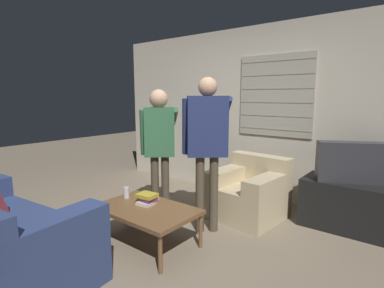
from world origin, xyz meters
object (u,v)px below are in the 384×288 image
at_px(person_left_standing, 159,138).
at_px(soda_can, 126,192).
at_px(armchair_beige, 249,192).
at_px(person_right_standing, 207,135).
at_px(book_stack, 147,199).
at_px(spare_remote, 153,198).
at_px(coffee_table, 146,211).
at_px(tv, 355,162).

distance_m(person_left_standing, soda_can, 0.78).
height_order(armchair_beige, person_left_standing, person_left_standing).
distance_m(person_right_standing, book_stack, 0.94).
distance_m(person_left_standing, spare_remote, 0.78).
distance_m(book_stack, soda_can, 0.33).
bearing_deg(person_right_standing, armchair_beige, 34.24).
xyz_separation_m(coffee_table, tv, (1.60, 1.72, 0.44)).
xyz_separation_m(tv, person_left_standing, (-2.00, -1.11, 0.22)).
distance_m(coffee_table, soda_can, 0.42).
height_order(person_right_standing, spare_remote, person_right_standing).
height_order(person_right_standing, book_stack, person_right_standing).
xyz_separation_m(tv, spare_remote, (-1.73, -1.51, -0.39)).
bearing_deg(coffee_table, book_stack, 131.84).
bearing_deg(armchair_beige, person_left_standing, 45.44).
height_order(coffee_table, soda_can, soda_can).
relative_size(tv, person_left_standing, 0.50).
xyz_separation_m(soda_can, spare_remote, (0.27, 0.14, -0.05)).
relative_size(coffee_table, book_stack, 4.89).
distance_m(person_right_standing, soda_can, 1.12).
xyz_separation_m(book_stack, spare_remote, (-0.05, 0.13, -0.05)).
relative_size(person_left_standing, person_right_standing, 0.93).
xyz_separation_m(person_left_standing, spare_remote, (0.27, -0.40, -0.61)).
xyz_separation_m(armchair_beige, tv, (1.13, 0.37, 0.49)).
bearing_deg(person_left_standing, person_right_standing, -40.65).
relative_size(book_stack, spare_remote, 1.69).
relative_size(person_right_standing, soda_can, 13.84).
relative_size(tv, book_stack, 3.83).
height_order(book_stack, soda_can, soda_can).
bearing_deg(spare_remote, person_left_standing, 162.59).
distance_m(soda_can, spare_remote, 0.31).
distance_m(armchair_beige, tv, 1.28).
xyz_separation_m(person_left_standing, book_stack, (0.32, -0.53, -0.57)).
xyz_separation_m(coffee_table, person_right_standing, (0.30, 0.66, 0.75)).
xyz_separation_m(coffee_table, person_left_standing, (-0.40, 0.61, 0.66)).
xyz_separation_m(armchair_beige, person_left_standing, (-0.87, -0.74, 0.71)).
bearing_deg(soda_can, tv, 39.50).
height_order(armchair_beige, coffee_table, armchair_beige).
bearing_deg(coffee_table, spare_remote, 120.75).
height_order(tv, book_stack, tv).
bearing_deg(book_stack, spare_remote, 112.27).
bearing_deg(tv, soda_can, 12.22).
distance_m(tv, person_left_standing, 2.30).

